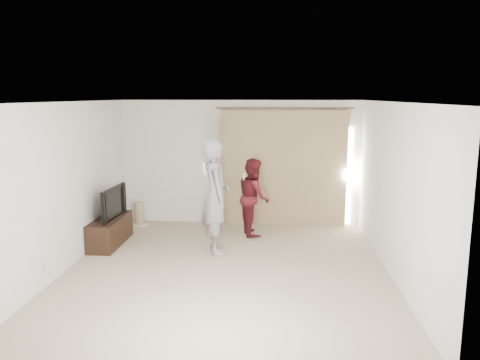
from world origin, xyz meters
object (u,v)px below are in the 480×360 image
at_px(tv, 109,203).
at_px(person_man, 216,196).
at_px(person_woman, 254,197).
at_px(tv_console, 110,231).

relative_size(tv, person_man, 0.51).
bearing_deg(person_man, tv, 172.96).
distance_m(tv, person_man, 2.01).
height_order(person_man, person_woman, person_man).
xyz_separation_m(person_man, person_woman, (0.60, 1.09, -0.24)).
bearing_deg(tv_console, person_man, -7.04).
distance_m(person_man, person_woman, 1.27).
height_order(tv_console, person_man, person_man).
relative_size(tv_console, tv, 1.28).
bearing_deg(person_man, person_woman, 61.22).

